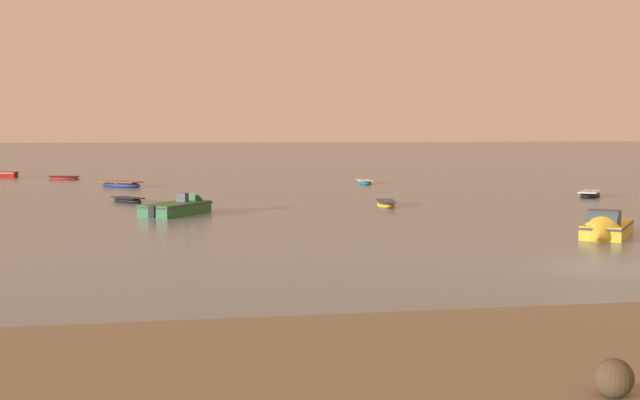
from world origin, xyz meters
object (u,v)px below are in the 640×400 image
at_px(rowboat_moored_5, 590,195).
at_px(rowboat_moored_0, 364,182).
at_px(rowboat_moored_4, 64,178).
at_px(motorboat_moored_2, 184,209).
at_px(motorboat_moored_0, 604,232).
at_px(rowboat_moored_2, 386,204).
at_px(rowboat_moored_1, 121,185).
at_px(rowboat_moored_3, 128,200).

bearing_deg(rowboat_moored_5, rowboat_moored_0, 71.24).
relative_size(rowboat_moored_4, motorboat_moored_2, 0.61).
relative_size(motorboat_moored_0, motorboat_moored_2, 0.89).
xyz_separation_m(motorboat_moored_0, rowboat_moored_2, (-5.27, 17.25, -0.15)).
bearing_deg(rowboat_moored_0, rowboat_moored_2, 174.14).
relative_size(rowboat_moored_1, rowboat_moored_3, 1.38).
distance_m(rowboat_moored_4, rowboat_moored_5, 50.22).
bearing_deg(rowboat_moored_4, motorboat_moored_2, 125.96).
bearing_deg(motorboat_moored_2, motorboat_moored_0, -96.05).
distance_m(rowboat_moored_0, motorboat_moored_2, 30.40).
bearing_deg(motorboat_moored_0, rowboat_moored_4, -113.74).
height_order(rowboat_moored_1, rowboat_moored_5, rowboat_moored_1).
distance_m(rowboat_moored_3, rowboat_moored_4, 29.91).
bearing_deg(rowboat_moored_3, rowboat_moored_2, 34.54).
bearing_deg(motorboat_moored_2, rowboat_moored_3, 55.53).
xyz_separation_m(rowboat_moored_1, rowboat_moored_3, (1.27, -16.37, -0.06)).
bearing_deg(rowboat_moored_2, rowboat_moored_5, -62.90).
height_order(motorboat_moored_0, rowboat_moored_3, motorboat_moored_0).
bearing_deg(motorboat_moored_2, rowboat_moored_4, 49.67).
bearing_deg(rowboat_moored_5, rowboat_moored_1, 99.08).
bearing_deg(rowboat_moored_0, rowboat_moored_5, -140.83).
relative_size(rowboat_moored_2, rowboat_moored_5, 0.89).
xyz_separation_m(motorboat_moored_0, rowboat_moored_3, (-21.41, 23.36, -0.16)).
xyz_separation_m(motorboat_moored_0, rowboat_moored_5, (11.31, 22.20, -0.12)).
bearing_deg(rowboat_moored_1, motorboat_moored_0, -17.11).
bearing_deg(rowboat_moored_1, motorboat_moored_2, -36.00).
bearing_deg(motorboat_moored_2, rowboat_moored_0, 0.03).
xyz_separation_m(rowboat_moored_3, rowboat_moored_5, (32.72, -1.16, 0.03)).
bearing_deg(rowboat_moored_0, motorboat_moored_0, -174.03).
distance_m(motorboat_moored_0, motorboat_moored_2, 23.17).
xyz_separation_m(rowboat_moored_1, rowboat_moored_5, (33.99, -17.53, -0.02)).
bearing_deg(rowboat_moored_4, motorboat_moored_0, 138.58).
height_order(rowboat_moored_0, rowboat_moored_1, rowboat_moored_1).
relative_size(rowboat_moored_0, motorboat_moored_0, 0.68).
height_order(rowboat_moored_1, rowboat_moored_4, rowboat_moored_1).
relative_size(rowboat_moored_0, motorboat_moored_2, 0.61).
distance_m(rowboat_moored_4, motorboat_moored_2, 39.17).
xyz_separation_m(motorboat_moored_0, motorboat_moored_2, (-17.90, 14.72, -0.03)).
bearing_deg(rowboat_moored_4, rowboat_moored_5, 162.83).
bearing_deg(rowboat_moored_5, motorboat_moored_2, 140.71).
relative_size(rowboat_moored_0, rowboat_moored_5, 0.90).
distance_m(rowboat_moored_1, rowboat_moored_4, 14.03).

